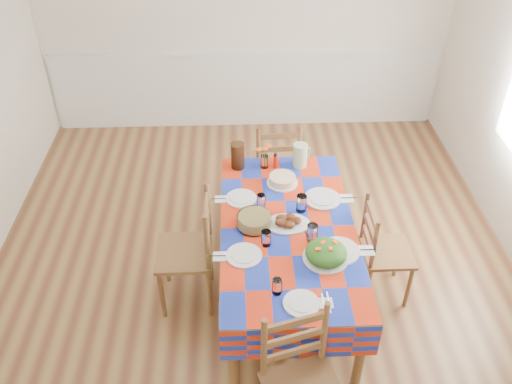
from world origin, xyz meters
TOP-DOWN VIEW (x-y plane):
  - room at (0.00, 0.00)m, footprint 4.58×5.08m
  - wainscot at (0.00, 2.48)m, footprint 4.41×0.06m
  - dining_table at (0.24, -0.26)m, footprint 1.00×1.85m
  - setting_near_head at (0.22, -0.96)m, footprint 0.38×0.25m
  - setting_left_near at (-0.03, -0.51)m, footprint 0.46×0.27m
  - setting_left_far at (-0.05, 0.05)m, footprint 0.44×0.26m
  - setting_right_near at (0.52, -0.49)m, footprint 0.54×0.31m
  - setting_right_far at (0.48, 0.01)m, footprint 0.54×0.31m
  - meat_platter at (0.24, -0.24)m, footprint 0.33×0.24m
  - salad_platter at (0.47, -0.60)m, footprint 0.32×0.32m
  - pasta_bowl at (-0.00, -0.23)m, footprint 0.26×0.26m
  - cake at (0.24, 0.28)m, footprint 0.25×0.25m
  - serving_utensils at (0.40, -0.34)m, footprint 0.12×0.26m
  - flower_vase at (0.11, 0.52)m, footprint 0.14×0.11m
  - hot_sauce at (0.20, 0.51)m, footprint 0.03×0.03m
  - green_pitcher at (0.41, 0.53)m, footprint 0.12×0.12m
  - tea_pitcher at (-0.11, 0.53)m, footprint 0.12×0.12m
  - name_card at (0.27, -1.12)m, footprint 0.08×0.03m
  - chair_far at (0.25, 0.90)m, footprint 0.44×0.42m
  - chair_left at (-0.49, -0.26)m, footprint 0.42×0.45m
  - chair_right at (0.98, -0.26)m, footprint 0.37×0.39m

SIDE VIEW (x-z plane):
  - chair_right at x=0.98m, z-range -0.01..0.88m
  - chair_far at x=0.25m, z-range -0.01..0.96m
  - wainscot at x=0.00m, z-range 0.03..0.95m
  - chair_left at x=-0.49m, z-range -0.01..0.99m
  - dining_table at x=0.24m, z-range 0.28..1.00m
  - serving_utensils at x=0.40m, z-range 0.72..0.73m
  - name_card at x=0.27m, z-range 0.72..0.74m
  - setting_near_head at x=0.22m, z-range 0.69..0.80m
  - meat_platter at x=0.24m, z-range 0.71..0.78m
  - setting_left_far at x=-0.05m, z-range 0.69..0.80m
  - setting_left_near at x=-0.03m, z-range 0.69..0.81m
  - setting_right_near at x=0.52m, z-range 0.68..0.82m
  - setting_right_far at x=0.48m, z-range 0.68..0.82m
  - cake at x=0.24m, z-range 0.72..0.79m
  - pasta_bowl at x=0.00m, z-range 0.72..0.81m
  - salad_platter at x=0.47m, z-range 0.70..0.84m
  - hot_sauce at x=0.20m, z-range 0.72..0.87m
  - flower_vase at x=0.11m, z-range 0.70..0.92m
  - green_pitcher at x=0.41m, z-range 0.72..0.93m
  - tea_pitcher at x=-0.11m, z-range 0.72..0.95m
  - room at x=0.00m, z-range -0.04..2.74m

